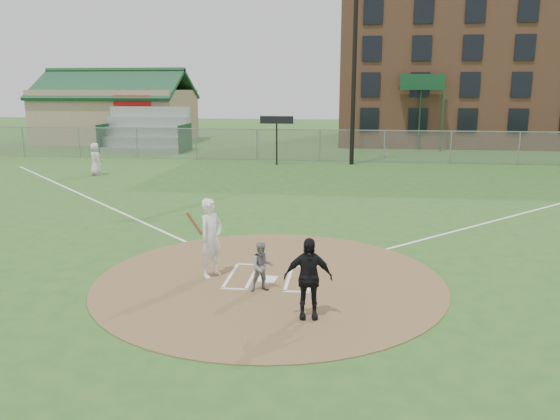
# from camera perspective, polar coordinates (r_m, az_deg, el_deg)

# --- Properties ---
(ground) EXTENTS (140.00, 140.00, 0.00)m
(ground) POSITION_cam_1_polar(r_m,az_deg,el_deg) (13.33, -1.09, -7.33)
(ground) COLOR #2B571D
(ground) RESTS_ON ground
(dirt_circle) EXTENTS (8.40, 8.40, 0.02)m
(dirt_circle) POSITION_cam_1_polar(r_m,az_deg,el_deg) (13.33, -1.09, -7.29)
(dirt_circle) COLOR brown
(dirt_circle) RESTS_ON ground
(home_plate) EXTENTS (0.51, 0.51, 0.03)m
(home_plate) POSITION_cam_1_polar(r_m,az_deg,el_deg) (13.30, -1.37, -7.23)
(home_plate) COLOR white
(home_plate) RESTS_ON dirt_circle
(foul_line_first) EXTENTS (17.04, 17.04, 0.01)m
(foul_line_first) POSITION_cam_1_polar(r_m,az_deg,el_deg) (23.03, 25.21, 0.02)
(foul_line_first) COLOR white
(foul_line_first) RESTS_ON ground
(foul_line_third) EXTENTS (17.04, 17.04, 0.01)m
(foul_line_third) POSITION_cam_1_polar(r_m,az_deg,el_deg) (24.41, -19.27, 1.17)
(foul_line_third) COLOR white
(foul_line_third) RESTS_ON ground
(catcher) EXTENTS (0.68, 0.61, 1.14)m
(catcher) POSITION_cam_1_polar(r_m,az_deg,el_deg) (12.44, -1.86, -5.95)
(catcher) COLOR gray
(catcher) RESTS_ON dirt_circle
(umpire) EXTENTS (1.02, 0.52, 1.67)m
(umpire) POSITION_cam_1_polar(r_m,az_deg,el_deg) (10.96, 2.94, -7.11)
(umpire) COLOR black
(umpire) RESTS_ON dirt_circle
(ondeck_player) EXTENTS (0.99, 0.96, 1.71)m
(ondeck_player) POSITION_cam_1_polar(r_m,az_deg,el_deg) (30.78, -18.74, 5.06)
(ondeck_player) COLOR silver
(ondeck_player) RESTS_ON ground
(batters_boxes) EXTENTS (2.08, 1.88, 0.01)m
(batters_boxes) POSITION_cam_1_polar(r_m,az_deg,el_deg) (13.46, -0.99, -7.02)
(batters_boxes) COLOR white
(batters_boxes) RESTS_ON dirt_circle
(batter_at_plate) EXTENTS (0.81, 1.11, 1.94)m
(batter_at_plate) POSITION_cam_1_polar(r_m,az_deg,el_deg) (13.37, -7.21, -2.90)
(batter_at_plate) COLOR white
(batter_at_plate) RESTS_ON dirt_circle
(outfield_fence) EXTENTS (56.08, 0.08, 2.03)m
(outfield_fence) POSITION_cam_1_polar(r_m,az_deg,el_deg) (34.63, 4.18, 6.73)
(outfield_fence) COLOR slate
(outfield_fence) RESTS_ON ground
(bleachers) EXTENTS (6.08, 3.20, 3.20)m
(bleachers) POSITION_cam_1_polar(r_m,az_deg,el_deg) (41.45, -13.91, 8.16)
(bleachers) COLOR #B7BABF
(bleachers) RESTS_ON ground
(clubhouse) EXTENTS (12.20, 8.71, 6.23)m
(clubhouse) POSITION_cam_1_polar(r_m,az_deg,el_deg) (49.58, -16.61, 9.61)
(clubhouse) COLOR tan
(clubhouse) RESTS_ON ground
(brick_warehouse) EXTENTS (30.00, 17.17, 15.00)m
(brick_warehouse) POSITION_cam_1_polar(r_m,az_deg,el_deg) (52.40, 23.72, 14.82)
(brick_warehouse) COLOR #965C40
(brick_warehouse) RESTS_ON ground
(light_pole) EXTENTS (1.20, 0.30, 12.22)m
(light_pole) POSITION_cam_1_polar(r_m,az_deg,el_deg) (33.46, 7.80, 16.04)
(light_pole) COLOR black
(light_pole) RESTS_ON ground
(scoreboard_sign) EXTENTS (2.00, 0.10, 2.93)m
(scoreboard_sign) POSITION_cam_1_polar(r_m,az_deg,el_deg) (32.96, -0.35, 8.86)
(scoreboard_sign) COLOR black
(scoreboard_sign) RESTS_ON ground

